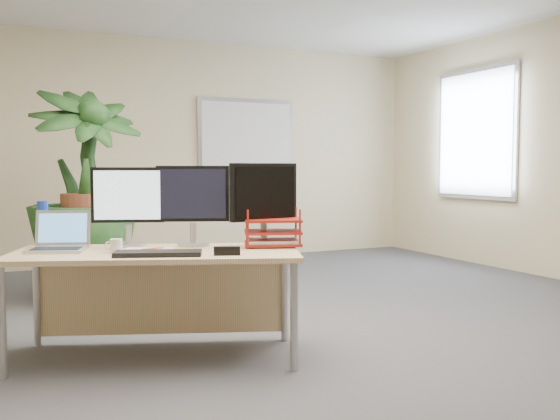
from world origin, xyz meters
name	(u,v)px	position (x,y,z in m)	size (l,w,h in m)	color
floor	(306,349)	(0.00, 0.00, 0.00)	(8.00, 8.00, 0.00)	#414146
back_wall	(153,151)	(0.00, 4.00, 1.35)	(7.00, 0.04, 2.70)	beige
whiteboard	(246,136)	(1.20, 3.97, 1.55)	(1.30, 0.04, 0.95)	#A6A5AA
window	(475,134)	(3.47, 2.30, 1.55)	(0.04, 1.30, 1.55)	#A6A5AA
desk	(158,271)	(-0.87, 0.31, 0.52)	(1.85, 1.27, 0.66)	tan
floor_plant	(85,215)	(-1.06, 2.10, 0.75)	(0.84, 0.84, 1.50)	black
monitor_left	(128,201)	(-1.01, 0.51, 0.94)	(0.44, 0.21, 0.50)	#A5A5AA
monitor_right	(193,200)	(-0.62, 0.37, 0.95)	(0.45, 0.21, 0.51)	#A5A5AA
monitor_dark	(264,199)	(-0.21, 0.18, 0.96)	(0.48, 0.22, 0.53)	#A5A5AA
laptop	(60,240)	(-1.42, 0.52, 0.72)	(0.41, 0.39, 0.24)	#B8B8BD
keyboard	(158,253)	(-0.94, 0.03, 0.67)	(0.49, 0.16, 0.03)	black
coffee_mug	(116,246)	(-1.14, 0.26, 0.70)	(0.11, 0.07, 0.08)	white
spiral_notebook	(146,251)	(-0.96, 0.22, 0.66)	(0.29, 0.22, 0.01)	white
orange_pen	(152,249)	(-0.93, 0.22, 0.67)	(0.01, 0.01, 0.14)	#D74817
yellow_highlighter	(185,250)	(-0.75, 0.15, 0.66)	(0.02, 0.02, 0.12)	yellow
water_bottle	(43,225)	(-1.50, 0.73, 0.79)	(0.07, 0.07, 0.29)	#AABBC8
letter_tray	(273,234)	(-0.17, 0.14, 0.73)	(0.43, 0.38, 0.17)	maroon
stapler	(227,251)	(-0.58, -0.12, 0.68)	(0.15, 0.04, 0.05)	black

